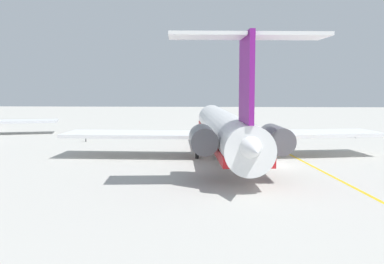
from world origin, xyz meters
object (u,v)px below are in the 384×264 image
at_px(ground_crew_near_nose, 86,135).
at_px(safety_cone_nose, 284,133).
at_px(ground_crew_portside, 356,132).
at_px(main_jetliner, 225,129).

relative_size(ground_crew_near_nose, safety_cone_nose, 3.19).
bearing_deg(safety_cone_nose, ground_crew_portside, -110.09).
bearing_deg(ground_crew_portside, main_jetliner, -10.02).
xyz_separation_m(main_jetliner, ground_crew_portside, (23.12, -22.88, -2.57)).
relative_size(main_jetliner, ground_crew_portside, 27.44).
xyz_separation_m(main_jetliner, safety_cone_nose, (27.36, -11.31, -3.35)).
distance_m(ground_crew_near_nose, ground_crew_portside, 45.45).
distance_m(main_jetliner, safety_cone_nose, 29.79).
xyz_separation_m(ground_crew_portside, safety_cone_nose, (4.23, 11.57, -0.78)).
bearing_deg(main_jetliner, safety_cone_nose, -27.55).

